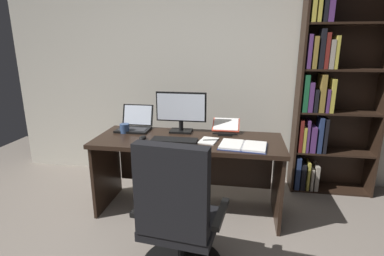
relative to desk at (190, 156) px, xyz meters
name	(u,v)px	position (x,y,z in m)	size (l,w,h in m)	color
wall_back	(205,67)	(0.03, 0.85, 0.81)	(4.87, 0.12, 2.71)	beige
desk	(190,156)	(0.00, 0.00, 0.00)	(1.77, 0.68, 0.75)	black
bookshelf	(328,93)	(1.39, 0.63, 0.56)	(0.86, 0.30, 2.27)	black
office_chair	(178,223)	(0.09, -0.99, -0.11)	(0.65, 0.60, 1.04)	black
monitor	(181,112)	(-0.11, 0.14, 0.41)	(0.51, 0.16, 0.41)	black
laptop	(135,125)	(-0.61, 0.14, 0.26)	(0.33, 0.32, 0.24)	black
keyboard	(174,140)	(-0.11, -0.19, 0.22)	(0.42, 0.15, 0.02)	black
computer_mouse	(143,138)	(-0.41, -0.19, 0.23)	(0.06, 0.10, 0.04)	black
reading_stand_with_book	(226,126)	(0.34, 0.19, 0.27)	(0.27, 0.27, 0.12)	black
open_binder	(243,146)	(0.51, -0.24, 0.22)	(0.43, 0.33, 0.02)	navy
notepad	(208,141)	(0.20, -0.13, 0.21)	(0.15, 0.21, 0.01)	white
pen	(211,140)	(0.22, -0.13, 0.22)	(0.01, 0.01, 0.14)	black
coffee_mug	(125,128)	(-0.67, 0.01, 0.25)	(0.09, 0.09, 0.09)	#334C7A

